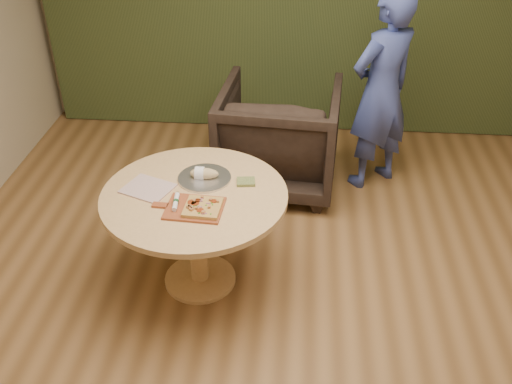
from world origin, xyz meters
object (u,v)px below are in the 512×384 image
object	(u,v)px
pizza_paddle	(193,208)
serving_tray	(205,178)
flatbread_pizza	(202,207)
pedestal_table	(195,211)
armchair	(279,132)
person_standing	(381,92)
bread_roll	(203,173)
cutlery_roll	(176,202)

from	to	relation	value
pizza_paddle	serving_tray	xyz separation A→B (m)	(0.02, 0.35, -0.00)
flatbread_pizza	serving_tray	size ratio (longest dim) A/B	0.66
pedestal_table	flatbread_pizza	distance (m)	0.26
pedestal_table	pizza_paddle	size ratio (longest dim) A/B	2.67
serving_tray	pedestal_table	bearing A→B (deg)	-102.69
armchair	serving_tray	bearing A→B (deg)	73.86
person_standing	serving_tray	bearing A→B (deg)	7.82
person_standing	pedestal_table	bearing A→B (deg)	10.66
person_standing	armchair	bearing A→B (deg)	-29.97
serving_tray	bread_roll	distance (m)	0.04
pizza_paddle	armchair	xyz separation A→B (m)	(0.47, 1.52, -0.25)
cutlery_roll	person_standing	size ratio (longest dim) A/B	0.12
flatbread_pizza	person_standing	size ratio (longest dim) A/B	0.13
pizza_paddle	pedestal_table	bearing A→B (deg)	101.27
pedestal_table	serving_tray	xyz separation A→B (m)	(0.04, 0.18, 0.15)
pedestal_table	cutlery_roll	size ratio (longest dim) A/B	6.09
bread_roll	person_standing	distance (m)	1.81
pedestal_table	flatbread_pizza	bearing A→B (deg)	-65.29
serving_tray	armchair	distance (m)	1.28
bread_roll	person_standing	size ratio (longest dim) A/B	0.11
bread_roll	pedestal_table	bearing A→B (deg)	-99.93
flatbread_pizza	armchair	distance (m)	1.61
bread_roll	person_standing	bearing A→B (deg)	44.60
pizza_paddle	bread_roll	xyz separation A→B (m)	(0.01, 0.35, 0.04)
pedestal_table	cutlery_roll	xyz separation A→B (m)	(-0.09, -0.14, 0.17)
pedestal_table	serving_tray	distance (m)	0.23
armchair	person_standing	bearing A→B (deg)	-168.09
pizza_paddle	serving_tray	distance (m)	0.35
cutlery_roll	person_standing	bearing A→B (deg)	43.55
armchair	pedestal_table	bearing A→B (deg)	74.91
cutlery_roll	serving_tray	xyz separation A→B (m)	(0.13, 0.32, -0.02)
bread_roll	armchair	distance (m)	1.29
bread_roll	armchair	world-z (taller)	armchair
pizza_paddle	flatbread_pizza	xyz separation A→B (m)	(0.06, -0.01, 0.02)
flatbread_pizza	cutlery_roll	bearing A→B (deg)	167.04
pedestal_table	serving_tray	world-z (taller)	serving_tray
pedestal_table	bread_roll	size ratio (longest dim) A/B	6.28
serving_tray	pizza_paddle	bearing A→B (deg)	-92.74
flatbread_pizza	bread_roll	xyz separation A→B (m)	(-0.05, 0.36, 0.02)
pizza_paddle	cutlery_roll	world-z (taller)	cutlery_roll
person_standing	cutlery_roll	bearing A→B (deg)	11.53
pedestal_table	armchair	bearing A→B (deg)	70.01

